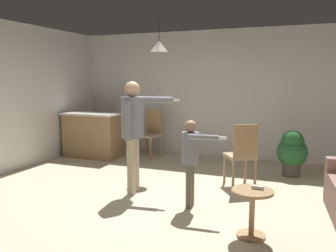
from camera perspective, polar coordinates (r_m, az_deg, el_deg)
The scene contains 11 objects.
ground at distance 4.90m, azimuth -1.57°, elevation -12.40°, with size 7.68×7.68×0.00m, color beige.
wall_back at distance 7.65m, azimuth 8.03°, elevation 5.15°, with size 6.40×0.10×2.70m, color silver.
kitchen_counter at distance 7.76m, azimuth -11.97°, elevation -1.39°, with size 1.26×0.66×0.95m.
side_table_by_couch at distance 3.93m, azimuth 13.45°, elevation -12.73°, with size 0.44×0.44×0.52m.
person_adult at distance 5.12m, azimuth -5.61°, elevation 0.24°, with size 0.79×0.55×1.64m.
person_child at distance 4.59m, azimuth 3.76°, elevation -4.48°, with size 0.61×0.33×1.15m.
dining_chair_by_counter at distance 5.56m, azimuth 11.89°, elevation -4.26°, with size 0.58×0.58×1.00m.
dining_chair_near_wall at distance 7.58m, azimuth -2.78°, elevation -0.92°, with size 0.50×0.50×1.00m.
potted_plant_corner at distance 6.45m, azimuth 19.46°, elevation -3.86°, with size 0.52×0.52×0.79m.
spare_remote_on_table at distance 3.90m, azimuth 14.32°, elevation -9.63°, with size 0.04×0.13×0.04m, color white.
ceiling_light_pendant at distance 6.41m, azimuth -1.47°, elevation 12.79°, with size 0.32×0.32×0.55m.
Camera 1 is at (1.84, -4.22, 1.69)m, focal length 37.64 mm.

